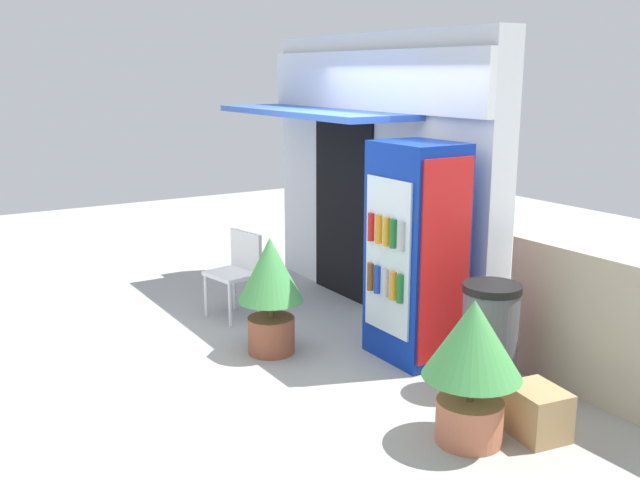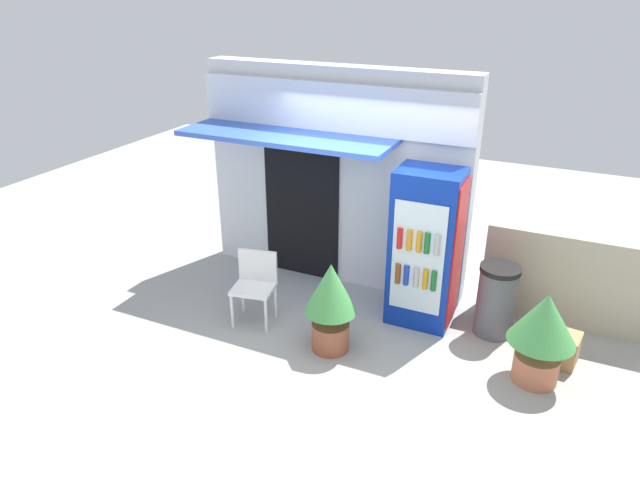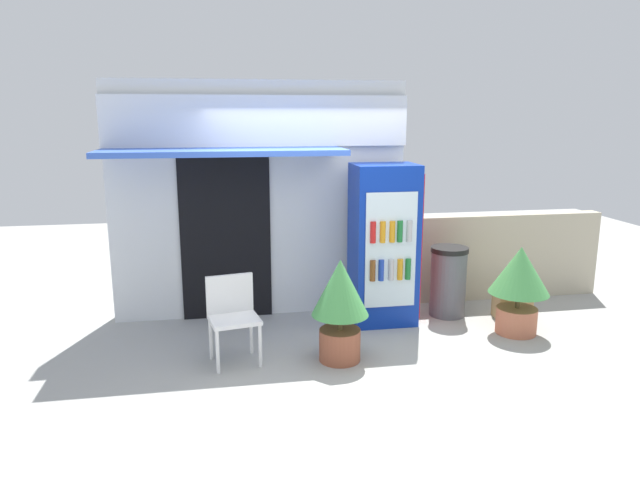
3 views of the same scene
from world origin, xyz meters
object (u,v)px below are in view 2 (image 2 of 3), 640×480
drink_cooler (425,249)px  potted_plant_near_shop (331,300)px  trash_bin (496,300)px  plastic_chair (255,281)px  potted_plant_curbside (543,329)px  cardboard_box (558,347)px

drink_cooler → potted_plant_near_shop: 1.29m
drink_cooler → trash_bin: (0.84, 0.07, -0.51)m
plastic_chair → potted_plant_curbside: (3.17, 0.18, 0.10)m
drink_cooler → cardboard_box: drink_cooler is taller
cardboard_box → plastic_chair: bearing=-169.4°
potted_plant_near_shop → plastic_chair: bearing=169.9°
drink_cooler → trash_bin: size_ratio=2.18×
potted_plant_curbside → plastic_chair: bearing=-176.7°
potted_plant_near_shop → potted_plant_curbside: potted_plant_near_shop is taller
trash_bin → plastic_chair: bearing=-161.3°
plastic_chair → potted_plant_near_shop: (1.05, -0.19, 0.11)m
plastic_chair → potted_plant_curbside: size_ratio=0.86×
potted_plant_curbside → trash_bin: potted_plant_curbside is taller
plastic_chair → trash_bin: bearing=18.7°
plastic_chair → drink_cooler: bearing=24.6°
drink_cooler → cardboard_box: bearing=-6.9°
plastic_chair → potted_plant_near_shop: bearing=-10.1°
potted_plant_near_shop → cardboard_box: size_ratio=2.62×
plastic_chair → potted_plant_near_shop: potted_plant_near_shop is taller
drink_cooler → potted_plant_curbside: 1.55m
potted_plant_near_shop → cardboard_box: potted_plant_near_shop is taller
drink_cooler → potted_plant_near_shop: (-0.74, -1.01, -0.31)m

